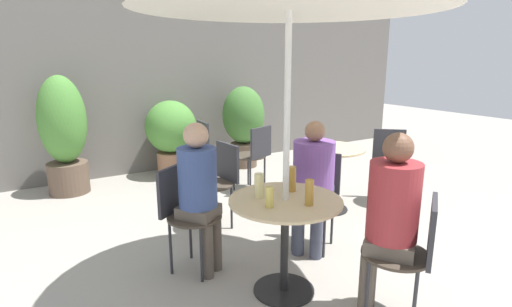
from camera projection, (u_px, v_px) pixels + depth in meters
ground_plane at (303, 284)px, 3.08m from camera, size 20.00×20.00×0.00m
storefront_wall at (149, 71)px, 5.83m from camera, size 10.00×0.06×3.00m
cafe_table_near at (285, 222)px, 2.86m from camera, size 0.81×0.81×0.72m
cafe_table_far at (329, 164)px, 4.46m from camera, size 0.77×0.77×0.72m
bistro_chair_0 at (412, 247)px, 2.53m from camera, size 0.49×0.50×0.86m
bistro_chair_1 at (317, 189)px, 3.63m from camera, size 0.50×0.49×0.86m
bistro_chair_2 at (184, 207)px, 3.21m from camera, size 0.49×0.50×0.86m
bistro_chair_3 at (390, 158)px, 4.76m from camera, size 0.50×0.50×0.86m
bistro_chair_4 at (211, 145)px, 5.47m from camera, size 0.44×0.44×0.86m
bistro_chair_5 at (255, 152)px, 5.07m from camera, size 0.46×0.48×0.86m
bistro_chair_6 at (219, 176)px, 4.03m from camera, size 0.45×0.44×0.86m
seated_person_0 at (390, 211)px, 2.53m from camera, size 0.40×0.41×1.26m
seated_person_1 at (313, 176)px, 3.45m from camera, size 0.46×0.45×1.18m
seated_person_2 at (199, 185)px, 3.10m from camera, size 0.38×0.38×1.23m
beer_glass_0 at (259, 185)px, 2.85m from camera, size 0.07×0.07×0.17m
beer_glass_1 at (270, 197)px, 2.66m from camera, size 0.06×0.06×0.14m
beer_glass_2 at (309, 193)px, 2.69m from camera, size 0.06×0.06×0.18m
beer_glass_3 at (291, 179)px, 2.98m from camera, size 0.07×0.07×0.19m
potted_plant_0 at (64, 133)px, 4.96m from camera, size 0.57×0.57×1.49m
potted_plant_1 at (171, 132)px, 5.76m from camera, size 0.73×0.73×1.10m
potted_plant_2 at (243, 121)px, 6.22m from camera, size 0.65×0.65×1.26m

